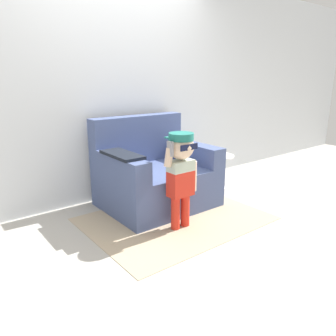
{
  "coord_description": "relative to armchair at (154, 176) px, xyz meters",
  "views": [
    {
      "loc": [
        -1.84,
        -2.72,
        1.4
      ],
      "look_at": [
        0.09,
        -0.23,
        0.51
      ],
      "focal_mm": 35.0,
      "sensor_mm": 36.0,
      "label": 1
    }
  ],
  "objects": [
    {
      "name": "person_child",
      "position": [
        -0.16,
        -0.65,
        0.28
      ],
      "size": [
        0.37,
        0.28,
        0.91
      ],
      "color": "red",
      "rests_on": "ground_plane"
    },
    {
      "name": "ground_plane",
      "position": [
        -0.17,
        -0.12,
        -0.33
      ],
      "size": [
        10.0,
        10.0,
        0.0
      ],
      "primitive_type": "plane",
      "color": "#ADA89E"
    },
    {
      "name": "wall_back",
      "position": [
        -0.17,
        0.54,
        0.97
      ],
      "size": [
        10.0,
        0.05,
        2.6
      ],
      "color": "silver",
      "rests_on": "ground_plane"
    },
    {
      "name": "rug",
      "position": [
        -0.08,
        -0.47,
        -0.33
      ],
      "size": [
        1.73,
        1.31,
        0.01
      ],
      "color": "tan",
      "rests_on": "ground_plane"
    },
    {
      "name": "armchair",
      "position": [
        0.0,
        0.0,
        0.0
      ],
      "size": [
        1.17,
        0.94,
        0.96
      ],
      "color": "#475684",
      "rests_on": "ground_plane"
    },
    {
      "name": "side_table",
      "position": [
        0.92,
        -0.06,
        -0.06
      ],
      "size": [
        0.44,
        0.44,
        0.44
      ],
      "color": "white",
      "rests_on": "ground_plane"
    }
  ]
}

